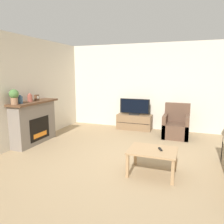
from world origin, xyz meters
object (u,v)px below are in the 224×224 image
at_px(armchair, 176,126).
at_px(remote, 160,149).
at_px(mantel_vase_centre_left, 30,98).
at_px(coffee_table, 153,153).
at_px(potted_plant, 14,96).
at_px(tv, 135,107).
at_px(mantel_vase_left, 20,100).
at_px(mantel_clock, 37,98).
at_px(fireplace, 34,122).
at_px(tv_stand, 134,122).

height_order(armchair, remote, armchair).
height_order(mantel_vase_centre_left, coffee_table, mantel_vase_centre_left).
xyz_separation_m(armchair, remote, (-0.11, -2.50, 0.16)).
bearing_deg(coffee_table, potted_plant, 178.02).
bearing_deg(tv, mantel_vase_left, -127.76).
relative_size(mantel_vase_left, mantel_clock, 1.34).
relative_size(tv, remote, 6.23).
height_order(fireplace, coffee_table, fireplace).
relative_size(mantel_vase_left, potted_plant, 0.58).
relative_size(mantel_vase_left, coffee_table, 0.24).
bearing_deg(remote, coffee_table, 177.05).
bearing_deg(potted_plant, armchair, 35.82).
distance_m(potted_plant, tv, 3.56).
height_order(fireplace, potted_plant, potted_plant).
relative_size(tv_stand, tv, 1.15).
relative_size(tv_stand, coffee_table, 1.31).
relative_size(mantel_clock, potted_plant, 0.43).
xyz_separation_m(mantel_vase_left, tv, (2.06, 2.66, -0.47)).
relative_size(potted_plant, coffee_table, 0.41).
xyz_separation_m(mantel_vase_left, armchair, (3.38, 2.26, -0.88)).
distance_m(tv, armchair, 1.44).
relative_size(armchair, remote, 6.10).
distance_m(coffee_table, remote, 0.15).
bearing_deg(mantel_vase_left, mantel_vase_centre_left, 90.00).
distance_m(fireplace, potted_plant, 0.96).
bearing_deg(mantel_vase_centre_left, coffee_table, -11.10).
xyz_separation_m(mantel_clock, tv, (2.06, 2.08, -0.45)).
height_order(potted_plant, tv_stand, potted_plant).
relative_size(fireplace, mantel_vase_left, 7.22).
height_order(mantel_clock, armchair, mantel_clock).
height_order(mantel_clock, tv, mantel_clock).
xyz_separation_m(fireplace, armchair, (3.39, 1.82, -0.26)).
xyz_separation_m(mantel_clock, remote, (3.27, -0.82, -0.70)).
relative_size(mantel_vase_centre_left, mantel_clock, 1.42).
bearing_deg(armchair, coffee_table, -95.25).
distance_m(fireplace, mantel_vase_centre_left, 0.64).
relative_size(fireplace, remote, 9.47).
xyz_separation_m(mantel_vase_centre_left, armchair, (3.38, 1.93, -0.89)).
bearing_deg(tv, mantel_vase_centre_left, -131.43).
bearing_deg(remote, mantel_clock, 141.71).
bearing_deg(potted_plant, mantel_clock, 89.94).
bearing_deg(mantel_clock, coffee_table, -15.48).
xyz_separation_m(mantel_clock, tv_stand, (2.06, 2.09, -0.93)).
distance_m(armchair, remote, 2.51).
relative_size(fireplace, mantel_clock, 9.67).
relative_size(potted_plant, tv_stand, 0.31).
distance_m(tv, coffee_table, 3.16).
distance_m(mantel_vase_left, coffee_table, 3.25).
bearing_deg(fireplace, remote, -11.63).
bearing_deg(coffee_table, fireplace, 167.07).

